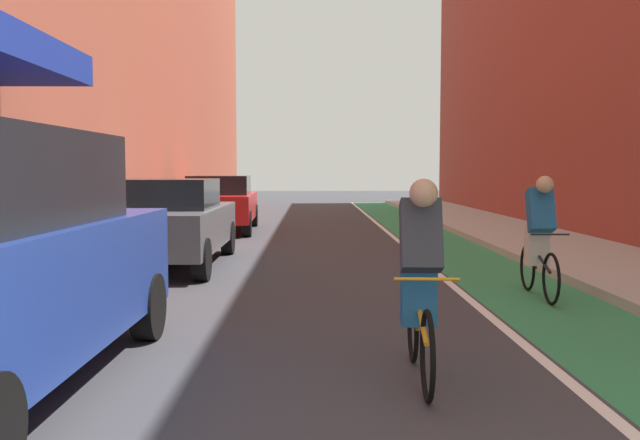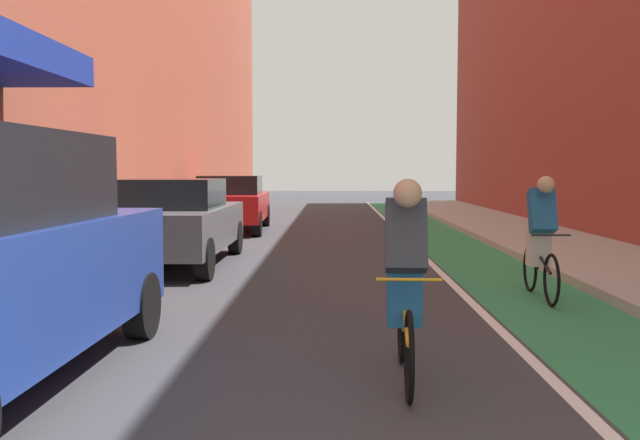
# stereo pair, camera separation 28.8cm
# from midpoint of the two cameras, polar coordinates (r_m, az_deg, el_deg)

# --- Properties ---
(ground_plane) EXTENTS (81.69, 81.69, 0.00)m
(ground_plane) POSITION_cam_midpoint_polar(r_m,az_deg,el_deg) (15.00, -0.85, -2.30)
(ground_plane) COLOR #38383D
(bike_lane_paint) EXTENTS (1.60, 37.13, 0.00)m
(bike_lane_paint) POSITION_cam_midpoint_polar(r_m,az_deg,el_deg) (17.21, 8.74, -1.51)
(bike_lane_paint) COLOR #2D8451
(bike_lane_paint) RESTS_ON ground
(lane_divider_stripe) EXTENTS (0.12, 37.13, 0.00)m
(lane_divider_stripe) POSITION_cam_midpoint_polar(r_m,az_deg,el_deg) (17.09, 5.76, -1.52)
(lane_divider_stripe) COLOR white
(lane_divider_stripe) RESTS_ON ground
(sidewalk_right) EXTENTS (2.79, 37.13, 0.14)m
(sidewalk_right) POSITION_cam_midpoint_polar(r_m,az_deg,el_deg) (17.70, 15.78, -1.24)
(sidewalk_right) COLOR #A8A59E
(sidewalk_right) RESTS_ON ground
(building_facade_right) EXTENTS (2.40, 33.13, 11.99)m
(building_facade_right) POSITION_cam_midpoint_polar(r_m,az_deg,el_deg) (20.82, 21.63, 15.81)
(building_facade_right) COLOR brown
(building_facade_right) RESTS_ON ground
(parked_sedan_gray) EXTENTS (1.91, 4.48, 1.53)m
(parked_sedan_gray) POSITION_cam_midpoint_polar(r_m,az_deg,el_deg) (12.35, -13.11, -0.13)
(parked_sedan_gray) COLOR #595B60
(parked_sedan_gray) RESTS_ON ground
(parked_sedan_red) EXTENTS (1.98, 4.44, 1.53)m
(parked_sedan_red) POSITION_cam_midpoint_polar(r_m,az_deg,el_deg) (19.13, -8.65, 1.41)
(parked_sedan_red) COLOR red
(parked_sedan_red) RESTS_ON ground
(cyclist_lead) EXTENTS (0.48, 1.73, 1.62)m
(cyclist_lead) POSITION_cam_midpoint_polar(r_m,az_deg,el_deg) (5.56, 6.77, -4.52)
(cyclist_lead) COLOR black
(cyclist_lead) RESTS_ON ground
(cyclist_mid) EXTENTS (0.48, 1.71, 1.61)m
(cyclist_mid) POSITION_cam_midpoint_polar(r_m,az_deg,el_deg) (9.50, 16.83, -1.32)
(cyclist_mid) COLOR black
(cyclist_mid) RESTS_ON ground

